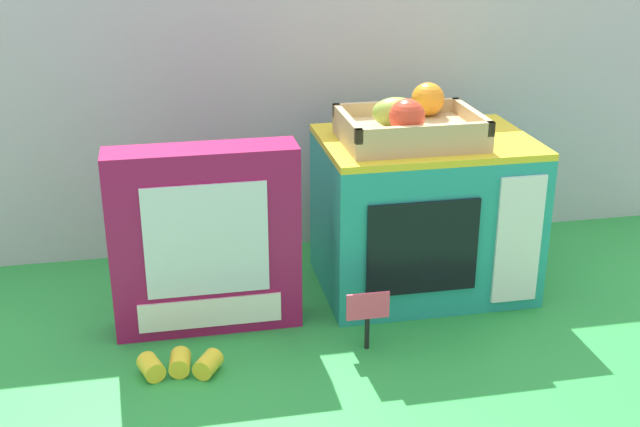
{
  "coord_description": "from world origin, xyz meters",
  "views": [
    {
      "loc": [
        -0.28,
        -1.26,
        0.69
      ],
      "look_at": [
        -0.02,
        0.02,
        0.17
      ],
      "focal_mm": 45.66,
      "sensor_mm": 36.0,
      "label": 1
    }
  ],
  "objects": [
    {
      "name": "ground_plane",
      "position": [
        0.0,
        0.0,
        0.0
      ],
      "size": [
        1.7,
        1.7,
        0.0
      ],
      "primitive_type": "plane",
      "color": "green",
      "rests_on": "ground"
    },
    {
      "name": "cookie_set_box",
      "position": [
        -0.22,
        -0.02,
        0.16
      ],
      "size": [
        0.31,
        0.08,
        0.32
      ],
      "color": "#99144C",
      "rests_on": "ground"
    },
    {
      "name": "toy_microwave",
      "position": [
        0.18,
        0.06,
        0.14
      ],
      "size": [
        0.37,
        0.27,
        0.29
      ],
      "color": "teal",
      "rests_on": "ground"
    },
    {
      "name": "price_sign",
      "position": [
        0.02,
        -0.15,
        0.07
      ],
      "size": [
        0.07,
        0.01,
        0.1
      ],
      "color": "black",
      "rests_on": "ground"
    },
    {
      "name": "display_back_panel",
      "position": [
        0.0,
        0.31,
        0.29
      ],
      "size": [
        1.61,
        0.03,
        0.57
      ],
      "primitive_type": "cube",
      "color": "#B7BABF",
      "rests_on": "ground"
    },
    {
      "name": "loose_toy_banana",
      "position": [
        -0.28,
        -0.16,
        0.02
      ],
      "size": [
        0.13,
        0.07,
        0.03
      ],
      "color": "yellow",
      "rests_on": "ground"
    },
    {
      "name": "food_groups_crate",
      "position": [
        0.14,
        0.04,
        0.32
      ],
      "size": [
        0.23,
        0.18,
        0.09
      ],
      "color": "tan",
      "rests_on": "toy_microwave"
    }
  ]
}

